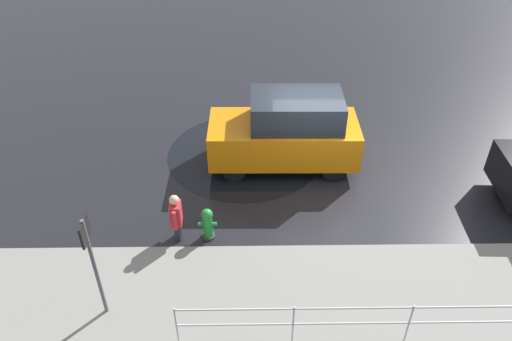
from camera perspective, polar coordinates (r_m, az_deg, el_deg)
name	(u,v)px	position (r m, az deg, el deg)	size (l,w,h in m)	color
ground_plane	(320,176)	(13.34, 7.31, -0.64)	(60.00, 60.00, 0.00)	black
kerb_strip	(345,304)	(10.35, 10.10, -14.76)	(24.00, 3.20, 0.04)	slate
moving_hatchback	(287,132)	(13.15, 3.54, 4.44)	(3.92, 1.74, 2.06)	orange
fire_hydrant	(208,224)	(11.28, -5.55, -6.06)	(0.42, 0.31, 0.80)	#197A2D
pedestrian	(176,215)	(11.15, -9.13, -5.04)	(0.25, 0.57, 1.22)	#B2262D
metal_railing	(411,317)	(9.51, 17.26, -15.75)	(8.28, 0.04, 1.05)	#B7BABF
sign_post	(91,255)	(9.37, -18.30, -9.17)	(0.07, 0.44, 2.40)	#4C4C51
puddle_patch	(244,154)	(14.07, -1.34, 1.92)	(4.32, 4.32, 0.01)	black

